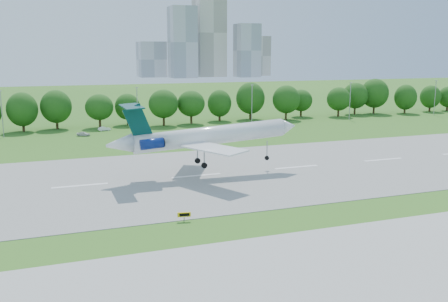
# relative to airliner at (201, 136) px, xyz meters

# --- Properties ---
(ground) EXTENTS (600.00, 600.00, 0.00)m
(ground) POSITION_rel_airliner_xyz_m (19.05, -25.00, -7.20)
(ground) COLOR #265C18
(ground) RESTS_ON ground
(runway) EXTENTS (400.00, 45.00, 0.08)m
(runway) POSITION_rel_airliner_xyz_m (19.05, -0.00, -7.16)
(runway) COLOR gray
(runway) RESTS_ON ground
(tree_line) EXTENTS (288.40, 8.40, 10.40)m
(tree_line) POSITION_rel_airliner_xyz_m (19.05, 67.00, -1.01)
(tree_line) COLOR #382314
(tree_line) RESTS_ON ground
(light_poles) EXTENTS (175.90, 0.25, 12.19)m
(light_poles) POSITION_rel_airliner_xyz_m (16.55, 57.00, -0.86)
(light_poles) COLOR gray
(light_poles) RESTS_ON ground
(skyline) EXTENTS (127.00, 52.00, 80.00)m
(skyline) POSITION_rel_airliner_xyz_m (119.21, 365.61, 23.27)
(skyline) COLOR #B2B2B7
(skyline) RESTS_ON ground
(airliner) EXTENTS (35.17, 25.68, 11.54)m
(airliner) POSITION_rel_airliner_xyz_m (0.00, 0.00, 0.00)
(airliner) COLOR white
(airliner) RESTS_ON ground
(taxi_sign_left) EXTENTS (1.75, 0.51, 1.23)m
(taxi_sign_left) POSITION_rel_airliner_xyz_m (-9.52, -22.81, -6.29)
(taxi_sign_left) COLOR gray
(taxi_sign_left) RESTS_ON ground
(service_vehicle_a) EXTENTS (3.57, 1.71, 1.13)m
(service_vehicle_a) POSITION_rel_airliner_xyz_m (-10.00, 59.88, -6.63)
(service_vehicle_a) COLOR white
(service_vehicle_a) RESTS_ON ground
(service_vehicle_b) EXTENTS (3.69, 2.67, 1.17)m
(service_vehicle_b) POSITION_rel_airliner_xyz_m (-16.32, 52.26, -6.61)
(service_vehicle_b) COLOR silver
(service_vehicle_b) RESTS_ON ground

